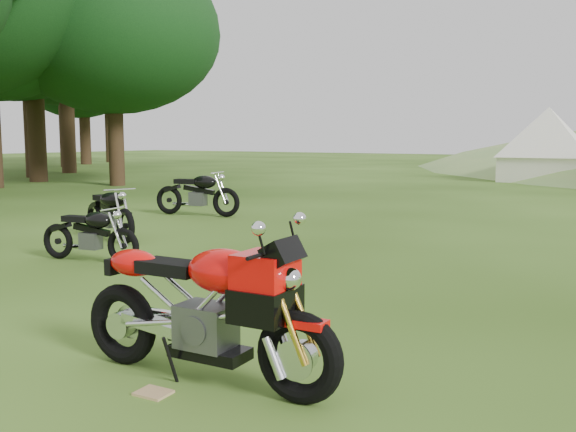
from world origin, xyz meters
The scene contains 8 objects.
ground centered at (0.00, 0.00, 0.00)m, with size 120.00×120.00×0.00m, color #24420E.
treeline centered at (-20.00, 15.00, 0.00)m, with size 28.00×32.00×14.00m, color black, non-canonical shape.
sport_motorcycle centered at (1.11, -2.00, 0.63)m, with size 2.10×0.53×1.26m, color red, non-canonical shape.
plywood_board centered at (0.96, -2.38, 0.01)m, with size 0.23×0.19×0.02m, color tan.
vintage_moto_a centered at (-3.21, 0.61, 0.43)m, with size 1.62×0.37×0.85m, color black, non-canonical shape.
vintage_moto_b centered at (-4.58, 2.21, 0.49)m, with size 1.86×0.43×0.98m, color black, non-canonical shape.
vintage_moto_c centered at (-5.49, 5.59, 0.54)m, with size 2.05×0.47×1.08m, color black, non-canonical shape.
tent_left centered at (-1.18, 22.07, 1.42)m, with size 3.27×3.27×2.84m, color white, non-canonical shape.
Camera 1 is at (4.06, -5.47, 1.78)m, focal length 40.00 mm.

